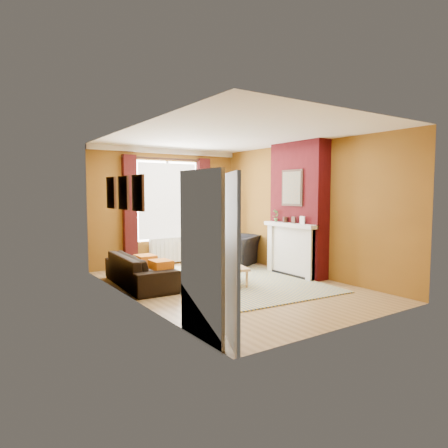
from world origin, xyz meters
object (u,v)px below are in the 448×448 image
Objects in this scene: coffee_table at (226,267)px; sofa at (140,270)px; armchair at (236,250)px; floor_lamp at (228,214)px; wicker_stool at (207,255)px.

sofa is at bearing 165.54° from coffee_table.
coffee_table is at bearing 16.97° from armchair.
wicker_stool is at bearing -170.46° from floor_lamp.
armchair is 0.73× the size of floor_lamp.
coffee_table is at bearing -116.25° from sofa.
armchair is 2.26× the size of wicker_stool.
sofa reaches higher than wicker_stool.
floor_lamp is (0.72, 0.12, 0.96)m from wicker_stool.
floor_lamp is (1.44, 2.04, 0.88)m from coffee_table.
armchair reaches higher than sofa.
coffee_table is 2.45× the size of wicker_stool.
wicker_stool is 1.21m from floor_lamp.
coffee_table is 2.64m from floor_lamp.
floor_lamp is at bearing -136.72° from armchair.
coffee_table is at bearing -110.80° from wicker_stool.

